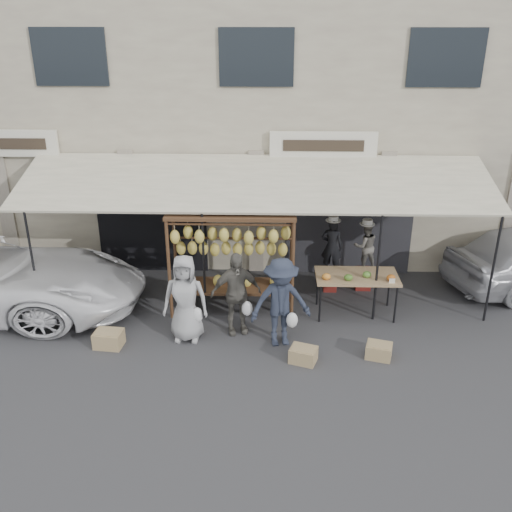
{
  "coord_description": "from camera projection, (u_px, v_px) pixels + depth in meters",
  "views": [
    {
      "loc": [
        0.35,
        -9.29,
        6.02
      ],
      "look_at": [
        0.05,
        1.4,
        1.3
      ],
      "focal_mm": 40.0,
      "sensor_mm": 36.0,
      "label": 1
    }
  ],
  "objects": [
    {
      "name": "customer_mid",
      "position": [
        236.0,
        293.0,
        11.13
      ],
      "size": [
        1.08,
        0.66,
        1.71
      ],
      "primitive_type": "imported",
      "rotation": [
        0.0,
        0.0,
        0.26
      ],
      "color": "#5F5C54",
      "rests_on": "ground_plane"
    },
    {
      "name": "awning",
      "position": [
        255.0,
        184.0,
        11.98
      ],
      "size": [
        10.0,
        2.35,
        2.92
      ],
      "color": "beige",
      "rests_on": "ground_plane"
    },
    {
      "name": "stool_right",
      "position": [
        363.0,
        278.0,
        13.13
      ],
      "size": [
        0.39,
        0.39,
        0.48
      ],
      "primitive_type": "cube",
      "rotation": [
        0.0,
        0.0,
        -0.13
      ],
      "color": "maroon",
      "rests_on": "ground_plane"
    },
    {
      "name": "customer_left",
      "position": [
        185.0,
        298.0,
        10.89
      ],
      "size": [
        0.88,
        0.59,
        1.76
      ],
      "primitive_type": "imported",
      "rotation": [
        0.0,
        0.0,
        -0.03
      ],
      "color": "#9F9FA1",
      "rests_on": "ground_plane"
    },
    {
      "name": "vendor_left",
      "position": [
        332.0,
        247.0,
        12.72
      ],
      "size": [
        0.54,
        0.43,
        1.32
      ],
      "primitive_type": "imported",
      "rotation": [
        0.0,
        0.0,
        2.88
      ],
      "color": "black",
      "rests_on": "stool_left"
    },
    {
      "name": "crate_near_b",
      "position": [
        379.0,
        351.0,
        10.57
      ],
      "size": [
        0.54,
        0.47,
        0.28
      ],
      "primitive_type": "cube",
      "rotation": [
        0.0,
        0.0,
        -0.28
      ],
      "color": "tan",
      "rests_on": "ground_plane"
    },
    {
      "name": "vendor_right",
      "position": [
        365.0,
        246.0,
        12.81
      ],
      "size": [
        0.62,
        0.52,
        1.13
      ],
      "primitive_type": "imported",
      "rotation": [
        0.0,
        0.0,
        3.32
      ],
      "color": "slate",
      "rests_on": "stool_right"
    },
    {
      "name": "banana_rack",
      "position": [
        231.0,
        243.0,
        11.63
      ],
      "size": [
        2.6,
        0.9,
        2.24
      ],
      "color": "#432B16",
      "rests_on": "ground_plane"
    },
    {
      "name": "ground_plane",
      "position": [
        251.0,
        347.0,
        10.93
      ],
      "size": [
        90.0,
        90.0,
        0.0
      ],
      "primitive_type": "plane",
      "color": "#2D2D30"
    },
    {
      "name": "stool_left",
      "position": [
        330.0,
        282.0,
        13.06
      ],
      "size": [
        0.36,
        0.36,
        0.41
      ],
      "primitive_type": "cube",
      "rotation": [
        0.0,
        0.0,
        0.27
      ],
      "color": "maroon",
      "rests_on": "ground_plane"
    },
    {
      "name": "produce_table",
      "position": [
        357.0,
        277.0,
        11.76
      ],
      "size": [
        1.7,
        0.9,
        1.04
      ],
      "color": "tan",
      "rests_on": "ground_plane"
    },
    {
      "name": "customer_right",
      "position": [
        281.0,
        303.0,
        10.7
      ],
      "size": [
        1.27,
        0.9,
        1.79
      ],
      "primitive_type": "imported",
      "rotation": [
        0.0,
        0.0,
        0.22
      ],
      "color": "#262D3D",
      "rests_on": "ground_plane"
    },
    {
      "name": "shophouse",
      "position": [
        259.0,
        101.0,
        15.4
      ],
      "size": [
        24.0,
        6.15,
        7.3
      ],
      "color": "beige",
      "rests_on": "ground_plane"
    },
    {
      "name": "crate_far",
      "position": [
        109.0,
        339.0,
        10.91
      ],
      "size": [
        0.56,
        0.45,
        0.31
      ],
      "primitive_type": "cube",
      "rotation": [
        0.0,
        0.0,
        -0.11
      ],
      "color": "tan",
      "rests_on": "ground_plane"
    },
    {
      "name": "crate_near_a",
      "position": [
        303.0,
        355.0,
        10.44
      ],
      "size": [
        0.56,
        0.49,
        0.28
      ],
      "primitive_type": "cube",
      "rotation": [
        0.0,
        0.0,
        -0.34
      ],
      "color": "tan",
      "rests_on": "ground_plane"
    }
  ]
}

